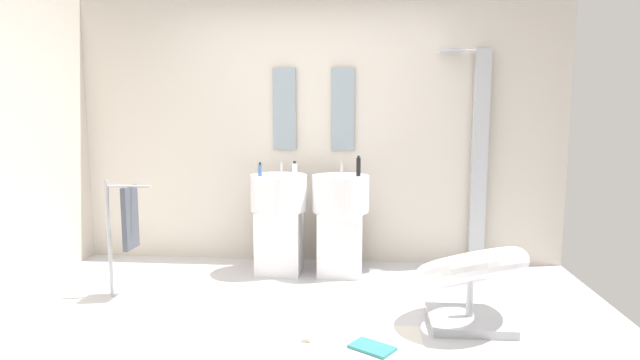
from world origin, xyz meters
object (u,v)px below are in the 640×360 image
object	(u,v)px
shower_column	(478,154)
towel_rack	(127,220)
coffee_mug	(313,333)
soap_bottle_blue	(260,170)
soap_bottle_clear	(295,169)
lounge_chair	(471,276)
magazine_teal	(372,348)
soap_bottle_black	(358,167)
pedestal_sink_left	(279,218)
pedestal_sink_right	(340,219)

from	to	relation	value
shower_column	towel_rack	distance (m)	3.16
coffee_mug	soap_bottle_blue	world-z (taller)	soap_bottle_blue
soap_bottle_blue	soap_bottle_clear	bearing A→B (deg)	22.61
lounge_chair	magazine_teal	size ratio (longest dim) A/B	3.95
lounge_chair	shower_column	bearing A→B (deg)	77.41
coffee_mug	soap_bottle_black	world-z (taller)	soap_bottle_black
pedestal_sink_left	soap_bottle_blue	distance (m)	0.49
shower_column	magazine_teal	distance (m)	2.39
shower_column	soap_bottle_black	bearing A→B (deg)	-161.70
magazine_teal	soap_bottle_blue	size ratio (longest dim) A/B	2.15
pedestal_sink_left	coffee_mug	world-z (taller)	pedestal_sink_left
soap_bottle_clear	pedestal_sink_left	bearing A→B (deg)	-178.83
soap_bottle_black	coffee_mug	bearing A→B (deg)	-100.60
lounge_chair	coffee_mug	xyz separation A→B (m)	(-1.06, -0.38, -0.29)
shower_column	coffee_mug	world-z (taller)	shower_column
magazine_teal	soap_bottle_clear	xyz separation A→B (m)	(-0.69, 1.56, 0.94)
pedestal_sink_left	magazine_teal	world-z (taller)	pedestal_sink_left
shower_column	lounge_chair	bearing A→B (deg)	-102.59
pedestal_sink_left	lounge_chair	size ratio (longest dim) A/B	0.95
pedestal_sink_right	magazine_teal	distance (m)	1.65
soap_bottle_clear	soap_bottle_black	bearing A→B (deg)	-3.19
pedestal_sink_right	towel_rack	distance (m)	1.83
shower_column	towel_rack	size ratio (longest dim) A/B	2.16
pedestal_sink_left	pedestal_sink_right	xyz separation A→B (m)	(0.56, 0.00, 0.00)
towel_rack	magazine_teal	distance (m)	2.17
shower_column	magazine_teal	size ratio (longest dim) A/B	7.63
shower_column	magazine_teal	xyz separation A→B (m)	(-1.00, -1.89, -1.06)
magazine_teal	coffee_mug	size ratio (longest dim) A/B	2.50
magazine_teal	soap_bottle_blue	world-z (taller)	soap_bottle_blue
towel_rack	coffee_mug	xyz separation A→B (m)	(1.54, -0.70, -0.57)
soap_bottle_clear	soap_bottle_black	xyz separation A→B (m)	(0.58, -0.03, 0.03)
coffee_mug	towel_rack	bearing A→B (deg)	155.50
shower_column	pedestal_sink_right	bearing A→B (deg)	-165.08
magazine_teal	soap_bottle_black	xyz separation A→B (m)	(-0.11, 1.53, 0.97)
lounge_chair	towel_rack	xyz separation A→B (m)	(-2.61, 0.32, 0.28)
soap_bottle_clear	soap_bottle_blue	distance (m)	0.32
lounge_chair	towel_rack	distance (m)	2.64
soap_bottle_clear	pedestal_sink_right	bearing A→B (deg)	-0.41
shower_column	soap_bottle_black	size ratio (longest dim) A/B	11.18
soap_bottle_black	soap_bottle_blue	distance (m)	0.88
towel_rack	soap_bottle_blue	size ratio (longest dim) A/B	7.61
pedestal_sink_right	soap_bottle_blue	distance (m)	0.85
soap_bottle_black	towel_rack	bearing A→B (deg)	-157.97
magazine_teal	soap_bottle_clear	distance (m)	1.95
lounge_chair	magazine_teal	distance (m)	0.89
pedestal_sink_right	towel_rack	world-z (taller)	pedestal_sink_right
shower_column	soap_bottle_blue	size ratio (longest dim) A/B	16.43
pedestal_sink_left	soap_bottle_blue	bearing A→B (deg)	-140.86
shower_column	soap_bottle_blue	bearing A→B (deg)	-167.00
pedestal_sink_right	soap_bottle_blue	xyz separation A→B (m)	(-0.71, -0.12, 0.45)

